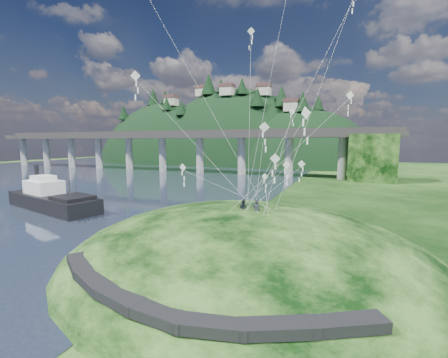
% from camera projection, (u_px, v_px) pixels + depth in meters
% --- Properties ---
extents(ground, '(320.00, 320.00, 0.00)m').
position_uv_depth(ground, '(162.00, 256.00, 29.04)').
color(ground, black).
rests_on(ground, ground).
extents(water, '(240.00, 240.00, 0.00)m').
position_uv_depth(water, '(8.00, 181.00, 84.13)').
color(water, '#2B364F').
rests_on(water, ground).
extents(grass_hill, '(36.00, 32.00, 13.00)m').
position_uv_depth(grass_hill, '(247.00, 276.00, 27.98)').
color(grass_hill, black).
rests_on(grass_hill, ground).
extents(footpath, '(22.29, 5.84, 0.83)m').
position_uv_depth(footpath, '(173.00, 299.00, 17.00)').
color(footpath, black).
rests_on(footpath, ground).
extents(bridge, '(160.00, 11.00, 15.00)m').
position_uv_depth(bridge, '(214.00, 145.00, 102.10)').
color(bridge, '#2D2B2B').
rests_on(bridge, ground).
extents(far_ridge, '(153.00, 70.00, 94.50)m').
position_uv_depth(far_ridge, '(226.00, 177.00, 158.48)').
color(far_ridge, black).
rests_on(far_ridge, ground).
extents(work_barge, '(20.82, 9.78, 7.04)m').
position_uv_depth(work_barge, '(52.00, 198.00, 48.91)').
color(work_barge, black).
rests_on(work_barge, ground).
extents(wooden_dock, '(12.32, 6.77, 0.90)m').
position_uv_depth(wooden_dock, '(177.00, 231.00, 35.73)').
color(wooden_dock, '#342815').
rests_on(wooden_dock, ground).
extents(kite_flyers, '(2.21, 1.11, 1.97)m').
position_uv_depth(kite_flyers, '(249.00, 200.00, 26.57)').
color(kite_flyers, '#262932').
rests_on(kite_flyers, ground).
extents(kite_swarm, '(20.29, 13.92, 21.96)m').
position_uv_depth(kite_swarm, '(268.00, 87.00, 27.06)').
color(kite_swarm, white).
rests_on(kite_swarm, ground).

